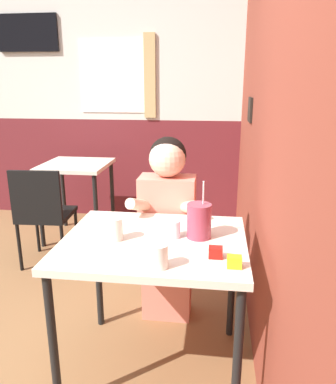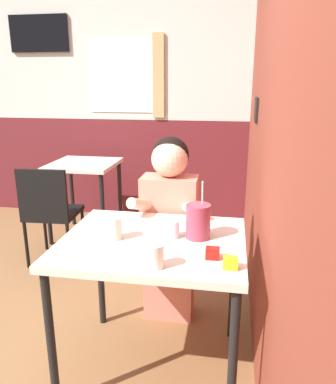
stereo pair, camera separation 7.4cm
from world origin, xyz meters
name	(u,v)px [view 1 (the left image)]	position (x,y,z in m)	size (l,w,h in m)	color
brick_wall_right	(259,103)	(1.24, 1.31, 1.35)	(0.08, 4.63, 2.70)	brown
back_wall	(127,95)	(-0.01, 2.66, 1.36)	(5.41, 0.09, 2.70)	silver
main_table	(154,254)	(0.67, 0.29, 0.67)	(0.89, 0.74, 0.75)	beige
background_table	(77,175)	(-0.36, 1.96, 0.64)	(0.61, 0.62, 0.75)	beige
chair_near_window	(43,210)	(-0.42, 1.34, 0.49)	(0.42, 0.42, 0.84)	black
person_seated	(167,224)	(0.67, 0.78, 0.64)	(0.42, 0.42, 1.18)	#EA7F6B
cocktail_pitcher	(199,221)	(0.89, 0.34, 0.84)	(0.12, 0.12, 0.29)	#99384C
glass_near_pitcher	(173,229)	(0.76, 0.32, 0.79)	(0.07, 0.07, 0.09)	silver
glass_center	(159,256)	(0.74, 0.00, 0.80)	(0.08, 0.08, 0.10)	silver
glass_far_side	(115,229)	(0.49, 0.26, 0.81)	(0.08, 0.08, 0.11)	silver
condiment_ketchup	(216,252)	(0.97, 0.12, 0.77)	(0.06, 0.04, 0.05)	#B7140F
condiment_mustard	(234,262)	(1.05, 0.04, 0.77)	(0.06, 0.04, 0.05)	yellow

